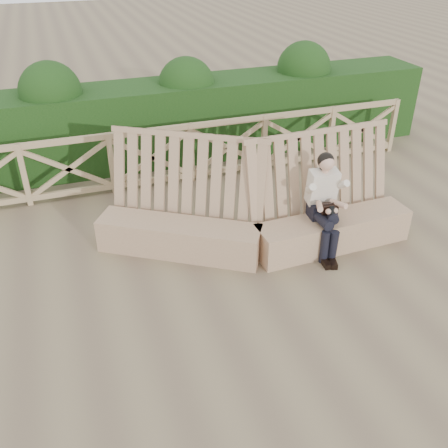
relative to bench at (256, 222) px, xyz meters
name	(u,v)px	position (x,y,z in m)	size (l,w,h in m)	color
ground	(214,304)	(-1.00, -1.07, -0.41)	(60.00, 60.00, 0.00)	brown
bench	(256,222)	(0.00, 0.00, 0.00)	(4.45, 1.92, 1.62)	#947254
woman	(325,200)	(0.87, -0.35, 0.38)	(0.43, 0.88, 1.46)	black
guardrail	(152,158)	(-1.00, 2.43, 0.14)	(10.10, 0.09, 1.10)	#9C815B
hedge	(138,125)	(-1.00, 3.63, 0.34)	(12.00, 1.20, 1.50)	black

